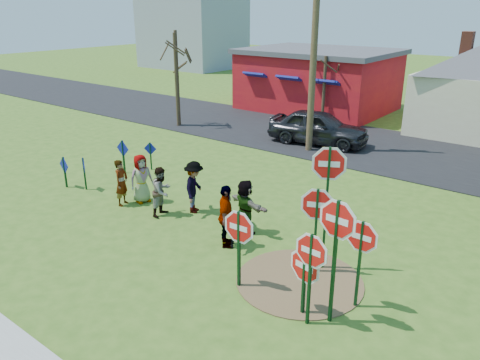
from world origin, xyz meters
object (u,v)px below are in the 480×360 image
(stop_sign_c, at_px, (336,234))
(person_b, at_px, (122,183))
(stop_sign_b, at_px, (328,177))
(stop_sign_a, at_px, (239,233))
(suv, at_px, (318,127))
(person_a, at_px, (141,179))
(stop_sign_d, at_px, (361,244))
(utility_pole, at_px, (315,38))

(stop_sign_c, height_order, person_b, stop_sign_c)
(stop_sign_b, height_order, person_b, stop_sign_b)
(stop_sign_a, bearing_deg, suv, 107.57)
(person_b, bearing_deg, person_a, -46.94)
(stop_sign_d, xyz_separation_m, person_b, (-8.95, 0.56, -0.82))
(person_a, bearing_deg, stop_sign_a, -93.96)
(stop_sign_a, xyz_separation_m, stop_sign_d, (2.64, 0.98, 0.17))
(suv, bearing_deg, person_a, 164.10)
(person_b, bearing_deg, suv, -26.37)
(person_a, xyz_separation_m, suv, (1.33, 10.28, 0.01))
(stop_sign_d, relative_size, person_a, 1.33)
(stop_sign_b, height_order, suv, stop_sign_b)
(stop_sign_c, relative_size, suv, 0.62)
(stop_sign_b, distance_m, person_a, 7.40)
(stop_sign_c, distance_m, person_a, 8.72)
(stop_sign_d, xyz_separation_m, utility_pole, (-7.08, 10.20, 3.56))
(stop_sign_a, bearing_deg, stop_sign_c, 0.43)
(stop_sign_b, xyz_separation_m, stop_sign_c, (1.20, -1.87, -0.43))
(stop_sign_a, bearing_deg, stop_sign_b, 55.84)
(suv, bearing_deg, stop_sign_d, -156.05)
(stop_sign_c, bearing_deg, person_b, 175.94)
(person_a, relative_size, utility_pole, 0.18)
(stop_sign_d, relative_size, utility_pole, 0.23)
(stop_sign_c, xyz_separation_m, person_a, (-8.40, 2.00, -1.27))
(stop_sign_b, relative_size, utility_pole, 0.35)
(stop_sign_b, relative_size, person_b, 2.15)
(person_a, distance_m, suv, 10.37)
(suv, relative_size, utility_pole, 0.50)
(stop_sign_c, height_order, person_a, stop_sign_c)
(stop_sign_a, relative_size, stop_sign_d, 0.95)
(stop_sign_c, relative_size, stop_sign_d, 1.32)
(stop_sign_b, bearing_deg, suv, 91.10)
(stop_sign_b, bearing_deg, utility_pole, 93.37)
(stop_sign_a, height_order, stop_sign_b, stop_sign_b)
(person_a, relative_size, suv, 0.35)
(stop_sign_c, distance_m, person_b, 8.94)
(person_b, bearing_deg, utility_pole, -28.67)
(utility_pole, bearing_deg, stop_sign_b, -58.32)
(stop_sign_a, xyz_separation_m, suv, (-4.65, 12.43, -0.58))
(person_b, height_order, suv, suv)
(person_b, bearing_deg, stop_sign_c, -116.80)
(person_a, xyz_separation_m, person_b, (-0.34, -0.60, -0.05))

